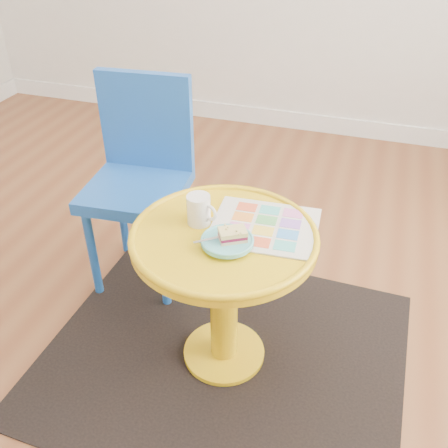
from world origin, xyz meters
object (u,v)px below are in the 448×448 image
(side_table, at_px, (224,273))
(newspaper, at_px, (265,226))
(chair, at_px, (141,170))
(plate, at_px, (227,241))
(mug, at_px, (199,209))

(side_table, distance_m, newspaper, 0.21)
(chair, bearing_deg, plate, -46.06)
(mug, relative_size, plate, 0.67)
(side_table, bearing_deg, plate, -62.24)
(side_table, xyz_separation_m, newspaper, (0.11, 0.08, 0.16))
(chair, xyz_separation_m, plate, (0.51, -0.45, 0.08))
(side_table, distance_m, plate, 0.18)
(mug, bearing_deg, plate, -18.41)
(chair, height_order, newspaper, chair)
(chair, distance_m, mug, 0.54)
(plate, bearing_deg, side_table, 117.76)
(newspaper, bearing_deg, plate, -126.16)
(plate, bearing_deg, mug, 143.71)
(newspaper, distance_m, mug, 0.22)
(mug, distance_m, plate, 0.16)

